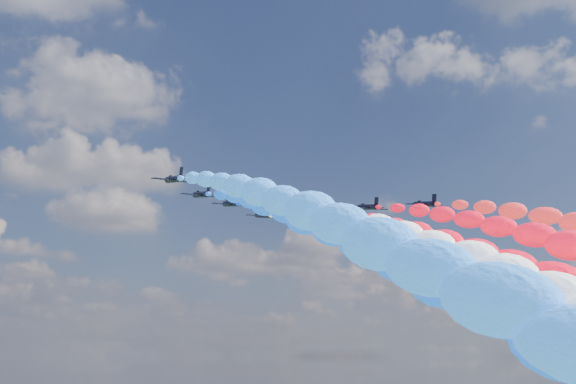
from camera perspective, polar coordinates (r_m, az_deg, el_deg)
name	(u,v)px	position (r m, az deg, el deg)	size (l,w,h in m)	color
jet_0	(174,179)	(152.83, -8.63, 0.96)	(9.07, 12.16, 2.68)	black
trail_0	(294,229)	(93.61, 0.47, -2.81)	(7.02, 116.13, 43.87)	blue
jet_1	(202,194)	(166.35, -6.56, -0.19)	(9.07, 12.16, 2.68)	black
trail_1	(321,246)	(108.04, 2.49, -4.08)	(7.02, 116.13, 43.87)	blue
jet_2	(231,204)	(175.72, -4.33, -0.89)	(9.07, 12.16, 2.68)	black
trail_2	(355,255)	(118.48, 5.06, -4.78)	(7.02, 116.13, 43.87)	#0D34DD
jet_3	(275,206)	(177.47, -0.97, -1.03)	(9.07, 12.16, 2.68)	black
trail_3	(418,257)	(122.04, 9.80, -4.87)	(7.02, 116.13, 43.87)	white
jet_4	(264,215)	(189.77, -1.86, -1.77)	(9.07, 12.16, 2.68)	black
trail_4	(388,266)	(133.78, 7.56, -5.59)	(7.02, 116.13, 43.87)	white
jet_5	(311,213)	(186.49, 1.74, -1.59)	(9.07, 12.16, 2.68)	black
trail_5	(459,264)	(132.62, 12.84, -5.33)	(7.02, 116.13, 43.87)	#F90A24
jet_6	(368,207)	(180.18, 6.04, -1.14)	(9.07, 12.16, 2.68)	black
trail_6	(552,258)	(129.27, 19.34, -4.77)	(7.02, 116.13, 43.87)	#F70D28
jet_7	(425,204)	(178.59, 10.29, -0.91)	(9.07, 12.16, 2.68)	black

